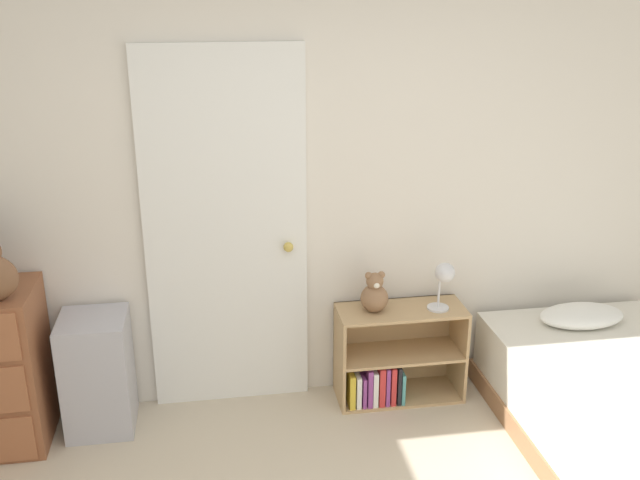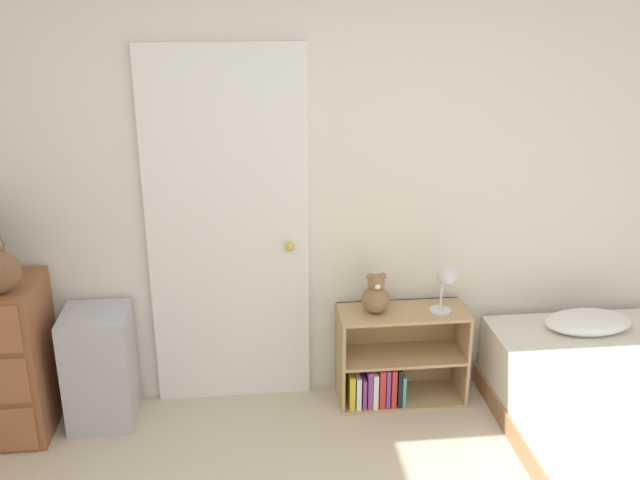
{
  "view_description": "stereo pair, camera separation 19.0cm",
  "coord_description": "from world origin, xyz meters",
  "px_view_note": "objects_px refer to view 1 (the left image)",
  "views": [
    {
      "loc": [
        -0.5,
        -1.69,
        2.33
      ],
      "look_at": [
        0.08,
        1.82,
        1.05
      ],
      "focal_mm": 40.0,
      "sensor_mm": 36.0,
      "label": 1
    },
    {
      "loc": [
        -0.31,
        -1.72,
        2.33
      ],
      "look_at": [
        0.08,
        1.82,
        1.05
      ],
      "focal_mm": 40.0,
      "sensor_mm": 36.0,
      "label": 2
    }
  ],
  "objects_px": {
    "storage_bin": "(98,373)",
    "desk_lamp": "(444,277)",
    "bookshelf": "(390,362)",
    "teddy_bear": "(374,294)"
  },
  "relations": [
    {
      "from": "storage_bin",
      "to": "desk_lamp",
      "type": "bearing_deg",
      "value": -0.45
    },
    {
      "from": "storage_bin",
      "to": "bookshelf",
      "type": "distance_m",
      "value": 1.65
    },
    {
      "from": "bookshelf",
      "to": "desk_lamp",
      "type": "bearing_deg",
      "value": -9.54
    },
    {
      "from": "bookshelf",
      "to": "teddy_bear",
      "type": "bearing_deg",
      "value": -178.5
    },
    {
      "from": "bookshelf",
      "to": "teddy_bear",
      "type": "distance_m",
      "value": 0.46
    },
    {
      "from": "storage_bin",
      "to": "teddy_bear",
      "type": "height_order",
      "value": "teddy_bear"
    },
    {
      "from": "desk_lamp",
      "to": "teddy_bear",
      "type": "bearing_deg",
      "value": 173.4
    },
    {
      "from": "bookshelf",
      "to": "teddy_bear",
      "type": "xyz_separation_m",
      "value": [
        -0.1,
        -0.0,
        0.45
      ]
    },
    {
      "from": "teddy_bear",
      "to": "desk_lamp",
      "type": "relative_size",
      "value": 0.84
    },
    {
      "from": "teddy_bear",
      "to": "desk_lamp",
      "type": "bearing_deg",
      "value": -6.6
    }
  ]
}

